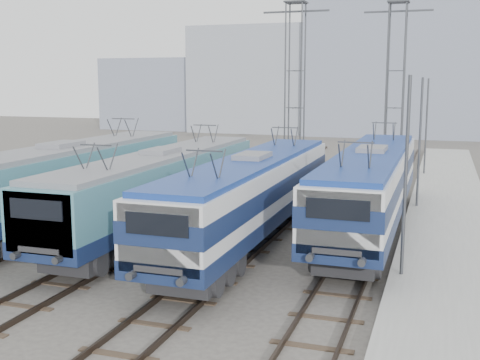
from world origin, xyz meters
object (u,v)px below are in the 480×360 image
locomotive_center_right (251,191)px  catenary_tower_west (295,84)px  catenary_tower_east (395,84)px  mast_front (405,181)px  mast_rear (426,129)px  mast_mid (420,146)px  locomotive_center_left (159,185)px  locomotive_far_right (371,182)px  locomotive_far_left (60,180)px

locomotive_center_right → catenary_tower_west: 17.66m
catenary_tower_east → locomotive_center_right: bearing=-102.6°
catenary_tower_west → mast_front: size_ratio=1.71×
catenary_tower_east → mast_rear: size_ratio=1.71×
mast_front → mast_mid: bearing=90.0°
locomotive_center_right → catenary_tower_east: catenary_tower_east is taller
catenary_tower_west → catenary_tower_east: 6.80m
locomotive_center_left → mast_mid: size_ratio=2.53×
locomotive_far_right → catenary_tower_east: catenary_tower_east is taller
catenary_tower_east → mast_front: 22.32m
mast_front → mast_mid: (0.00, 12.00, 0.00)m
mast_front → mast_rear: 24.00m
locomotive_center_right → catenary_tower_west: catenary_tower_west is taller
catenary_tower_east → mast_front: bearing=-84.5°
locomotive_far_left → mast_mid: 18.06m
catenary_tower_west → mast_front: bearing=-66.7°
locomotive_far_left → mast_mid: (15.35, 9.44, 1.16)m
locomotive_center_left → mast_front: size_ratio=2.53×
locomotive_center_left → catenary_tower_west: (2.25, 16.40, 4.44)m
locomotive_far_left → locomotive_center_left: size_ratio=1.07×
locomotive_center_left → locomotive_center_right: size_ratio=0.99×
mast_rear → locomotive_far_left: bearing=-125.6°
locomotive_center_right → catenary_tower_east: size_ratio=1.48×
catenary_tower_west → mast_front: 22.00m
locomotive_far_left → catenary_tower_west: 19.18m
locomotive_center_right → mast_rear: 21.93m
locomotive_center_left → mast_mid: (10.85, 8.40, 1.29)m
locomotive_center_left → mast_rear: size_ratio=2.53×
mast_rear → mast_front: bearing=-90.0°
catenary_tower_west → mast_mid: 12.16m
catenary_tower_west → mast_rear: 9.99m
locomotive_center_left → catenary_tower_east: catenary_tower_east is taller
locomotive_center_left → catenary_tower_east: (8.75, 18.40, 4.44)m
mast_rear → locomotive_center_left: bearing=-118.0°
locomotive_center_left → mast_front: 11.50m
locomotive_center_left → catenary_tower_east: size_ratio=1.47×
locomotive_center_right → mast_front: mast_front is taller
catenary_tower_west → locomotive_center_left: bearing=-97.8°
mast_mid → mast_rear: same height
locomotive_far_right → mast_mid: (1.85, 5.42, 1.18)m
locomotive_far_right → mast_front: size_ratio=2.60×
locomotive_far_left → mast_front: size_ratio=2.70×
mast_front → catenary_tower_west: bearing=113.3°
locomotive_far_left → mast_rear: 26.39m
locomotive_far_left → mast_front: (15.35, -2.56, 1.16)m
locomotive_center_left → catenary_tower_west: size_ratio=1.47×
locomotive_center_right → catenary_tower_east: 19.91m
mast_rear → catenary_tower_east: bearing=-136.4°
locomotive_far_right → mast_mid: 5.85m
mast_rear → locomotive_center_right: bearing=-106.9°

